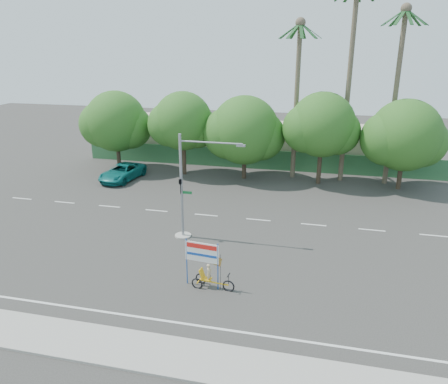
# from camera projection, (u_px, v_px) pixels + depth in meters

# --- Properties ---
(ground) EXTENTS (120.00, 120.00, 0.00)m
(ground) POSITION_uv_depth(u_px,v_px,m) (202.00, 269.00, 25.21)
(ground) COLOR #33302D
(ground) RESTS_ON ground
(sidewalk_near) EXTENTS (50.00, 2.40, 0.12)m
(sidewalk_near) POSITION_uv_depth(u_px,v_px,m) (153.00, 353.00, 18.29)
(sidewalk_near) COLOR gray
(sidewalk_near) RESTS_ON ground
(fence) EXTENTS (38.00, 0.08, 2.00)m
(fence) POSITION_uv_depth(u_px,v_px,m) (260.00, 160.00, 44.66)
(fence) COLOR #336B3D
(fence) RESTS_ON ground
(building_left) EXTENTS (12.00, 8.00, 4.00)m
(building_left) POSITION_uv_depth(u_px,v_px,m) (181.00, 136.00, 50.65)
(building_left) COLOR beige
(building_left) RESTS_ON ground
(building_right) EXTENTS (14.00, 8.00, 3.60)m
(building_right) POSITION_uv_depth(u_px,v_px,m) (341.00, 146.00, 46.80)
(building_right) COLOR beige
(building_right) RESTS_ON ground
(tree_far_left) EXTENTS (7.14, 6.00, 7.96)m
(tree_far_left) POSITION_uv_depth(u_px,v_px,m) (116.00, 123.00, 43.28)
(tree_far_left) COLOR #473828
(tree_far_left) RESTS_ON ground
(tree_left) EXTENTS (6.66, 5.60, 8.07)m
(tree_left) POSITION_uv_depth(u_px,v_px,m) (183.00, 123.00, 41.65)
(tree_left) COLOR #473828
(tree_left) RESTS_ON ground
(tree_center) EXTENTS (7.62, 6.40, 7.85)m
(tree_center) POSITION_uv_depth(u_px,v_px,m) (244.00, 132.00, 40.54)
(tree_center) COLOR #473828
(tree_center) RESTS_ON ground
(tree_right) EXTENTS (6.90, 5.80, 8.36)m
(tree_right) POSITION_uv_depth(u_px,v_px,m) (322.00, 127.00, 38.77)
(tree_right) COLOR #473828
(tree_right) RESTS_ON ground
(tree_far_right) EXTENTS (7.38, 6.20, 7.94)m
(tree_far_right) POSITION_uv_depth(u_px,v_px,m) (404.00, 137.00, 37.44)
(tree_far_right) COLOR #473828
(tree_far_right) RESTS_ON ground
(palm_tall) EXTENTS (3.73, 3.79, 17.45)m
(palm_tall) POSITION_uv_depth(u_px,v_px,m) (350.00, 65.00, 37.99)
(palm_tall) COLOR #70604C
(palm_tall) RESTS_ON ground
(palm_mid) EXTENTS (3.73, 3.79, 15.45)m
(palm_mid) POSITION_uv_depth(u_px,v_px,m) (397.00, 79.00, 37.47)
(palm_mid) COLOR #70604C
(palm_mid) RESTS_ON ground
(palm_short) EXTENTS (3.73, 3.79, 14.45)m
(palm_short) POSITION_uv_depth(u_px,v_px,m) (297.00, 83.00, 39.50)
(palm_short) COLOR #70604C
(palm_short) RESTS_ON ground
(traffic_signal) EXTENTS (4.72, 1.10, 7.00)m
(traffic_signal) POSITION_uv_depth(u_px,v_px,m) (186.00, 196.00, 28.40)
(traffic_signal) COLOR gray
(traffic_signal) RESTS_ON ground
(trike_billboard) EXTENTS (2.73, 0.74, 2.69)m
(trike_billboard) POSITION_uv_depth(u_px,v_px,m) (207.00, 269.00, 22.99)
(trike_billboard) COLOR black
(trike_billboard) RESTS_ON ground
(pickup_truck) EXTENTS (3.17, 5.67, 1.50)m
(pickup_truck) POSITION_uv_depth(u_px,v_px,m) (122.00, 172.00, 41.23)
(pickup_truck) COLOR #0F6E6C
(pickup_truck) RESTS_ON ground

